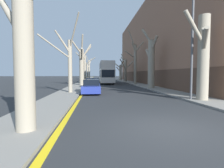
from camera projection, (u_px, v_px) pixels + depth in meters
The scene contains 20 objects.
ground_plane at pixel (167, 129), 6.20m from camera, with size 300.00×300.00×0.00m, color #2B2D30.
sidewalk_left at pixel (87, 80), 55.39m from camera, with size 2.56×120.00×0.12m, color gray.
sidewalk_right at pixel (120, 80), 56.39m from camera, with size 2.56×120.00×0.12m, color gray.
building_facade_right at pixel (164, 46), 35.60m from camera, with size 10.08×47.77×15.36m.
kerb_line_stripe at pixel (91, 80), 55.53m from camera, with size 0.24×120.00×0.01m, color yellow.
street_tree_left_0 at pixel (24, 38), 5.51m from camera, with size 3.31×2.93×7.06m.
street_tree_left_1 at pixel (69, 62), 17.17m from camera, with size 3.76×2.11×7.46m.
street_tree_left_2 at pixel (82, 63), 28.73m from camera, with size 3.31×3.90×8.16m.
street_tree_left_3 at pixel (85, 67), 40.33m from camera, with size 4.46×3.17×7.54m.
street_tree_left_4 at pixel (87, 71), 51.97m from camera, with size 2.86×3.10×5.76m.
street_tree_left_5 at pixel (89, 69), 63.60m from camera, with size 2.30×3.74×8.71m.
street_tree_right_0 at pixel (203, 55), 12.21m from camera, with size 2.66×2.95×6.20m.
street_tree_right_1 at pixel (151, 62), 23.19m from camera, with size 1.69×3.69×8.02m.
street_tree_right_2 at pixel (135, 62), 32.65m from camera, with size 3.45×1.74×10.15m.
street_tree_right_3 at pixel (125, 69), 42.29m from camera, with size 3.63×4.50×7.03m.
street_tree_right_4 at pixel (121, 71), 52.19m from camera, with size 3.78×1.97×6.19m.
double_decker_bus at pixel (106, 72), 36.10m from camera, with size 2.58×12.00×4.30m.
parked_car_0 at pixel (91, 87), 17.58m from camera, with size 1.75×4.43×1.40m.
parked_car_1 at pixel (92, 83), 23.79m from camera, with size 1.82×4.16×1.42m.
lamp_post at pixel (191, 30), 12.41m from camera, with size 1.40×0.20×9.27m.
Camera 1 is at (-2.54, -5.89, 1.96)m, focal length 28.00 mm.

